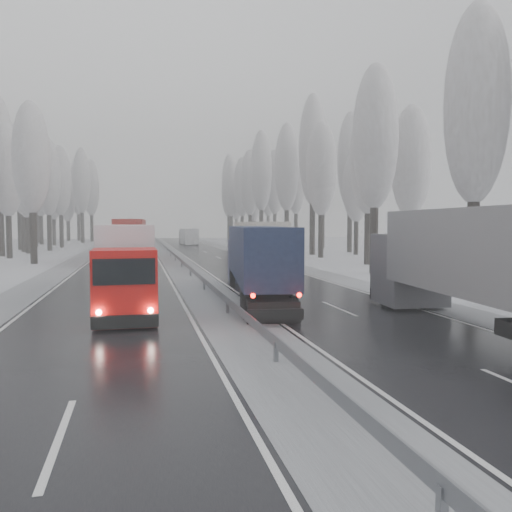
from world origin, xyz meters
name	(u,v)px	position (x,y,z in m)	size (l,w,h in m)	color
ground	(328,415)	(0.00, 0.00, 0.00)	(260.00, 260.00, 0.00)	silver
carriageway_right	(253,272)	(5.25, 30.00, 0.01)	(7.50, 200.00, 0.03)	black
carriageway_left	(119,275)	(-5.25, 30.00, 0.01)	(7.50, 200.00, 0.03)	black
median_slush	(188,274)	(0.00, 30.00, 0.02)	(3.00, 200.00, 0.04)	#9C9FA4
shoulder_right	(310,271)	(10.20, 30.00, 0.02)	(2.40, 200.00, 0.04)	#9C9FA4
shoulder_left	(51,277)	(-10.20, 30.00, 0.02)	(2.40, 200.00, 0.04)	#9C9FA4
median_guardrail	(188,266)	(0.00, 29.99, 0.60)	(0.12, 200.00, 0.76)	slate
tree_16	(476,106)	(15.04, 15.67, 10.67)	(3.60, 3.60, 16.53)	black
tree_18	(375,138)	(14.51, 27.03, 10.70)	(3.60, 3.60, 16.58)	black
tree_19	(411,163)	(20.02, 31.03, 9.42)	(3.60, 3.60, 14.57)	black
tree_20	(369,159)	(17.90, 35.17, 10.14)	(3.60, 3.60, 15.71)	black
tree_21	(371,147)	(20.12, 39.17, 12.00)	(3.60, 3.60, 18.62)	black
tree_22	(321,170)	(17.02, 45.60, 10.24)	(3.60, 3.60, 15.86)	black
tree_23	(357,186)	(23.31, 49.60, 8.77)	(3.60, 3.60, 13.55)	black
tree_24	(313,151)	(17.90, 51.02, 13.19)	(3.60, 3.60, 20.49)	black
tree_25	(350,162)	(24.81, 55.02, 12.52)	(3.60, 3.60, 19.44)	black
tree_26	(287,168)	(17.56, 61.27, 12.10)	(3.60, 3.60, 18.78)	black
tree_27	(323,177)	(24.72, 65.27, 11.36)	(3.60, 3.60, 17.62)	black
tree_28	(261,172)	(16.34, 71.95, 12.64)	(3.60, 3.60, 19.62)	black
tree_29	(296,180)	(23.71, 75.95, 11.67)	(3.60, 3.60, 18.11)	black
tree_30	(250,183)	(16.56, 81.70, 11.52)	(3.60, 3.60, 17.86)	black
tree_31	(275,183)	(22.48, 85.70, 11.97)	(3.60, 3.60, 18.58)	black
tree_32	(242,188)	(16.63, 89.21, 11.18)	(3.60, 3.60, 17.33)	black
tree_33	(253,199)	(19.77, 93.21, 9.26)	(3.60, 3.60, 14.33)	black
tree_34	(231,189)	(15.73, 96.32, 11.37)	(3.60, 3.60, 17.63)	black
tree_35	(268,189)	(24.94, 100.32, 11.77)	(3.60, 3.60, 18.25)	black
tree_36	(229,185)	(17.04, 106.16, 13.02)	(3.60, 3.60, 20.23)	black
tree_37	(254,197)	(24.02, 110.16, 10.56)	(3.60, 3.60, 16.37)	black
tree_38	(228,194)	(18.73, 116.73, 11.59)	(3.60, 3.60, 17.97)	black
tree_39	(236,199)	(21.55, 120.73, 10.45)	(3.60, 3.60, 16.19)	black
tree_62	(31,159)	(-13.94, 43.73, 10.36)	(3.60, 3.60, 16.04)	black
tree_64	(7,171)	(-18.26, 52.71, 9.96)	(3.60, 3.60, 15.42)	black
tree_66	(26,179)	(-18.16, 62.35, 9.84)	(3.60, 3.60, 15.23)	black
tree_67	(22,173)	(-19.54, 66.35, 11.03)	(3.60, 3.60, 17.09)	black
tree_68	(48,177)	(-16.58, 69.11, 10.75)	(3.60, 3.60, 16.65)	black
tree_69	(18,168)	(-21.42, 73.11, 12.46)	(3.60, 3.60, 19.35)	black
tree_70	(60,181)	(-16.33, 79.19, 11.03)	(3.60, 3.60, 17.09)	black
tree_71	(34,173)	(-21.09, 83.19, 12.63)	(3.60, 3.60, 19.61)	black
tree_72	(53,192)	(-18.93, 88.54, 9.76)	(3.60, 3.60, 15.11)	black
tree_73	(40,186)	(-21.82, 92.54, 11.11)	(3.60, 3.60, 17.22)	black
tree_74	(81,181)	(-15.07, 99.33, 12.67)	(3.60, 3.60, 19.68)	black
tree_75	(38,185)	(-24.20, 103.33, 11.99)	(3.60, 3.60, 18.60)	black
tree_76	(91,188)	(-14.05, 108.72, 11.95)	(3.60, 3.60, 18.55)	black
tree_77	(67,201)	(-19.66, 112.72, 9.26)	(3.60, 3.60, 14.32)	black
tree_78	(78,187)	(-17.56, 115.31, 12.59)	(3.60, 3.60, 19.55)	black
tree_79	(68,195)	(-20.33, 119.31, 11.01)	(3.60, 3.60, 17.07)	black
truck_grey_tarp	(498,263)	(8.19, 5.13, 2.64)	(4.20, 17.76, 4.52)	#4D4E53
truck_blue_box	(256,256)	(2.29, 16.22, 2.23)	(4.26, 15.03, 3.82)	#1C2246
truck_cream_box	(257,242)	(6.25, 32.82, 2.41)	(3.58, 16.20, 4.13)	#A9A196
box_truck_distant	(188,237)	(5.32, 84.34, 1.56)	(3.01, 8.36, 3.07)	silver
truck_red_white	(126,257)	(-4.40, 16.98, 2.28)	(2.61, 15.28, 3.91)	red
truck_red_red	(131,237)	(-4.60, 45.16, 2.59)	(3.45, 17.40, 4.44)	#A80913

